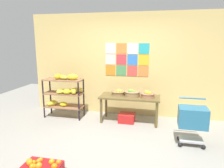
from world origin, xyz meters
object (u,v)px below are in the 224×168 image
object	(u,v)px
fruit_basket_left	(132,93)
fruit_basket_back_left	(148,95)
display_table	(130,100)
orange_crate_foreground	(42,168)
banana_shelf_unit	(65,90)
fruit_basket_back_right	(118,92)
produce_crate_under_table	(127,118)
shopping_cart	(193,119)

from	to	relation	value
fruit_basket_left	fruit_basket_back_left	distance (m)	0.37
display_table	orange_crate_foreground	bearing A→B (deg)	-112.39
display_table	banana_shelf_unit	bearing A→B (deg)	-178.18
fruit_basket_back_right	produce_crate_under_table	distance (m)	0.65
fruit_basket_left	fruit_basket_back_right	distance (m)	0.34
shopping_cart	display_table	bearing A→B (deg)	146.08
fruit_basket_back_left	shopping_cart	bearing A→B (deg)	-43.60
banana_shelf_unit	fruit_basket_back_right	xyz separation A→B (m)	(1.35, 0.09, 0.00)
display_table	produce_crate_under_table	distance (m)	0.46
produce_crate_under_table	fruit_basket_left	bearing A→B (deg)	23.84
display_table	shopping_cart	size ratio (longest dim) A/B	1.63
fruit_basket_left	banana_shelf_unit	bearing A→B (deg)	-178.18
fruit_basket_left	fruit_basket_back_left	xyz separation A→B (m)	(0.37, -0.06, -0.00)
display_table	produce_crate_under_table	size ratio (longest dim) A/B	3.72
fruit_basket_left	fruit_basket_back_left	bearing A→B (deg)	-8.56
produce_crate_under_table	display_table	bearing A→B (deg)	39.37
display_table	fruit_basket_back_right	xyz separation A→B (m)	(-0.29, 0.04, 0.15)
display_table	orange_crate_foreground	distance (m)	2.56
fruit_basket_back_right	fruit_basket_back_left	bearing A→B (deg)	-7.40
banana_shelf_unit	produce_crate_under_table	world-z (taller)	banana_shelf_unit
banana_shelf_unit	shopping_cart	bearing A→B (deg)	-15.91
display_table	fruit_basket_back_right	size ratio (longest dim) A/B	4.16
fruit_basket_left	fruit_basket_back_left	world-z (taller)	same
fruit_basket_left	produce_crate_under_table	xyz separation A→B (m)	(-0.12, -0.05, -0.61)
fruit_basket_back_left	produce_crate_under_table	distance (m)	0.78
display_table	produce_crate_under_table	xyz separation A→B (m)	(-0.06, -0.05, -0.45)
fruit_basket_back_left	banana_shelf_unit	bearing A→B (deg)	179.96
banana_shelf_unit	orange_crate_foreground	xyz separation A→B (m)	(0.67, -2.28, -0.60)
display_table	shopping_cart	distance (m)	1.57
shopping_cart	fruit_basket_back_right	bearing A→B (deg)	150.13
banana_shelf_unit	fruit_basket_left	world-z (taller)	banana_shelf_unit
display_table	shopping_cart	xyz separation A→B (m)	(1.30, -0.89, -0.04)
banana_shelf_unit	display_table	world-z (taller)	banana_shelf_unit
banana_shelf_unit	orange_crate_foreground	distance (m)	2.45
fruit_basket_left	shopping_cart	size ratio (longest dim) A/B	0.43
orange_crate_foreground	fruit_basket_back_left	bearing A→B (deg)	58.73
fruit_basket_left	shopping_cart	world-z (taller)	shopping_cart
produce_crate_under_table	fruit_basket_back_left	bearing A→B (deg)	-0.46
banana_shelf_unit	fruit_basket_left	xyz separation A→B (m)	(1.69, 0.05, 0.01)
orange_crate_foreground	fruit_basket_left	bearing A→B (deg)	66.47
fruit_basket_back_right	produce_crate_under_table	bearing A→B (deg)	-21.30
fruit_basket_back_right	shopping_cart	bearing A→B (deg)	-30.31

